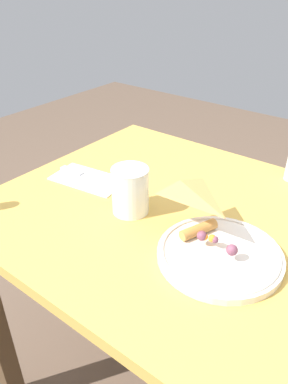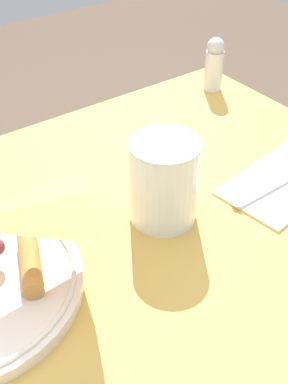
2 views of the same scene
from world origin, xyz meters
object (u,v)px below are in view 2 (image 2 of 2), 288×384
at_px(napkin_folded, 286,180).
at_px(milk_glass, 164,183).
at_px(salt_shaker, 214,64).
at_px(dining_table, 80,374).

bearing_deg(napkin_folded, milk_glass, -13.27).
height_order(milk_glass, salt_shaker, milk_glass).
bearing_deg(milk_glass, salt_shaker, -141.90).
bearing_deg(salt_shaker, milk_glass, 38.10).
bearing_deg(milk_glass, napkin_folded, 166.73).
xyz_separation_m(dining_table, napkin_folded, (-0.37, -0.02, 0.12)).
bearing_deg(dining_table, milk_glass, -158.60).
bearing_deg(napkin_folded, dining_table, 3.80).
bearing_deg(salt_shaker, dining_table, 32.54).
bearing_deg(milk_glass, dining_table, 21.40).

